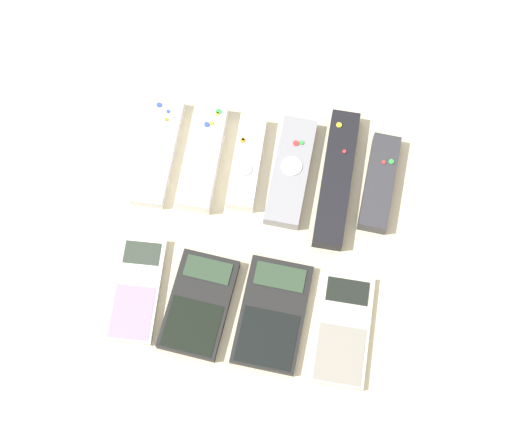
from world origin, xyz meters
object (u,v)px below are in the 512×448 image
at_px(remote_3, 291,172).
at_px(calculator_3, 343,329).
at_px(remote_5, 379,183).
at_px(calculator_0, 137,289).
at_px(remote_2, 247,163).
at_px(calculator_2, 272,314).
at_px(remote_4, 337,179).
at_px(remote_0, 158,152).
at_px(remote_1, 203,157).
at_px(calculator_1, 199,304).

relative_size(remote_3, calculator_3, 1.11).
bearing_deg(remote_5, calculator_0, -142.95).
relative_size(remote_3, remote_5, 1.14).
relative_size(remote_2, remote_3, 0.87).
bearing_deg(calculator_2, remote_4, 76.48).
distance_m(remote_0, remote_3, 0.20).
bearing_deg(remote_0, remote_3, -0.78).
distance_m(remote_2, calculator_0, 0.25).
distance_m(calculator_0, calculator_2, 0.20).
height_order(remote_0, calculator_3, remote_0).
height_order(remote_0, remote_3, remote_3).
relative_size(calculator_0, calculator_2, 0.98).
distance_m(remote_2, remote_5, 0.20).
bearing_deg(remote_0, remote_5, -0.15).
distance_m(remote_1, calculator_2, 0.26).
bearing_deg(calculator_3, remote_3, 115.29).
distance_m(remote_4, calculator_3, 0.23).
xyz_separation_m(remote_1, remote_4, (0.20, -0.00, -0.00)).
height_order(remote_5, calculator_0, remote_5).
height_order(remote_2, remote_4, remote_4).
xyz_separation_m(remote_1, remote_2, (0.07, 0.00, -0.00)).
bearing_deg(remote_5, calculator_3, -93.90).
bearing_deg(remote_0, calculator_2, -46.89).
xyz_separation_m(remote_0, remote_2, (0.14, 0.00, 0.00)).
bearing_deg(remote_2, remote_3, -4.12).
bearing_deg(remote_1, remote_5, -0.17).
relative_size(remote_3, remote_4, 0.80).
bearing_deg(calculator_2, remote_5, 62.82).
height_order(remote_0, calculator_1, remote_0).
bearing_deg(calculator_3, remote_1, 136.77).
distance_m(remote_3, calculator_1, 0.24).
relative_size(remote_2, calculator_3, 0.96).
distance_m(remote_3, calculator_0, 0.29).
xyz_separation_m(calculator_1, calculator_3, (0.20, 0.00, -0.00)).
bearing_deg(calculator_3, remote_5, 83.16).
height_order(remote_2, calculator_3, remote_2).
relative_size(calculator_1, calculator_2, 0.95).
bearing_deg(remote_1, calculator_2, -58.11).
height_order(remote_3, calculator_2, remote_3).
distance_m(calculator_0, calculator_1, 0.09).
bearing_deg(remote_5, remote_2, -177.20).
distance_m(remote_1, remote_5, 0.27).
relative_size(remote_0, calculator_1, 1.18).
bearing_deg(remote_3, calculator_0, -129.54).
height_order(remote_1, calculator_0, remote_1).
height_order(remote_5, calculator_3, remote_5).
xyz_separation_m(remote_0, calculator_2, (0.21, -0.22, -0.00)).
bearing_deg(remote_4, remote_3, 179.94).
bearing_deg(remote_5, remote_3, -175.68).
bearing_deg(calculator_2, remote_1, 124.96).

